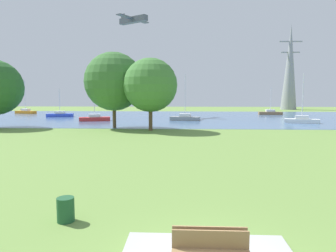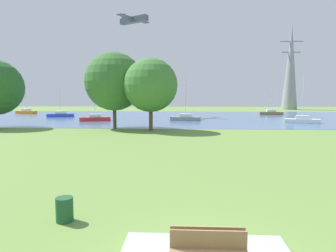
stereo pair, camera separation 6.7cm
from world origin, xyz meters
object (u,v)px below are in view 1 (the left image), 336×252
(bench_facing_water, at_px, (209,244))
(sailboat_red, at_px, (95,118))
(sailboat_gray, at_px, (185,118))
(litter_bin, at_px, (66,210))
(sailboat_blue, at_px, (60,115))
(electricity_pylon, at_px, (290,67))
(sailboat_brown, at_px, (270,113))
(sailboat_white, at_px, (302,120))
(tree_west_far, at_px, (150,85))
(tree_west_near, at_px, (114,82))
(sailboat_orange, at_px, (26,112))
(light_aircraft, at_px, (133,20))

(bench_facing_water, distance_m, sailboat_red, 43.28)
(bench_facing_water, distance_m, sailboat_gray, 42.22)
(litter_bin, distance_m, sailboat_blue, 50.98)
(sailboat_red, distance_m, electricity_pylon, 61.83)
(sailboat_brown, bearing_deg, sailboat_white, -92.69)
(sailboat_blue, bearing_deg, electricity_pylon, 31.43)
(tree_west_far, bearing_deg, sailboat_gray, 73.83)
(electricity_pylon, bearing_deg, tree_west_far, -122.24)
(tree_west_near, distance_m, electricity_pylon, 64.88)
(tree_west_near, bearing_deg, litter_bin, -80.43)
(sailboat_white, xyz_separation_m, sailboat_gray, (-17.18, 3.80, 0.00))
(sailboat_orange, bearing_deg, electricity_pylon, 19.28)
(sailboat_orange, xyz_separation_m, electricity_pylon, (65.47, 22.90, 11.53))
(sailboat_orange, bearing_deg, light_aircraft, -13.19)
(sailboat_orange, xyz_separation_m, tree_west_near, (26.53, -28.62, 5.33))
(tree_west_near, bearing_deg, sailboat_orange, 132.83)
(sailboat_brown, distance_m, electricity_pylon, 29.31)
(litter_bin, height_order, tree_west_far, tree_west_far)
(sailboat_white, height_order, sailboat_orange, sailboat_orange)
(sailboat_red, xyz_separation_m, electricity_pylon, (44.43, 41.42, 11.54))
(sailboat_blue, bearing_deg, sailboat_orange, 140.25)
(sailboat_brown, height_order, sailboat_white, sailboat_white)
(sailboat_red, xyz_separation_m, light_aircraft, (4.36, 12.57, 18.25))
(sailboat_brown, distance_m, sailboat_blue, 42.59)
(sailboat_orange, height_order, sailboat_gray, sailboat_gray)
(litter_bin, bearing_deg, bench_facing_water, -26.54)
(sailboat_blue, xyz_separation_m, sailboat_orange, (-11.86, 9.86, 0.02))
(electricity_pylon, bearing_deg, tree_west_near, -127.09)
(tree_west_far, bearing_deg, tree_west_near, 152.32)
(sailboat_white, distance_m, light_aircraft, 36.00)
(sailboat_blue, xyz_separation_m, tree_west_far, (19.51, -21.30, 4.83))
(litter_bin, xyz_separation_m, sailboat_gray, (4.17, 39.99, 0.07))
(sailboat_blue, distance_m, light_aircraft, 23.07)
(litter_bin, bearing_deg, sailboat_blue, 112.43)
(tree_west_near, height_order, light_aircraft, light_aircraft)
(sailboat_red, distance_m, sailboat_orange, 28.03)
(tree_west_near, height_order, tree_west_far, tree_west_near)
(bench_facing_water, bearing_deg, litter_bin, 153.46)
(light_aircraft, bearing_deg, tree_west_near, -87.16)
(litter_bin, xyz_separation_m, sailboat_blue, (-19.45, 47.12, 0.04))
(sailboat_white, bearing_deg, sailboat_gray, 167.51)
(light_aircraft, bearing_deg, sailboat_blue, -163.89)
(sailboat_orange, height_order, light_aircraft, light_aircraft)
(sailboat_blue, distance_m, sailboat_orange, 15.43)
(sailboat_gray, height_order, electricity_pylon, electricity_pylon)
(litter_bin, relative_size, sailboat_white, 0.11)
(sailboat_orange, relative_size, light_aircraft, 0.97)
(sailboat_blue, relative_size, light_aircraft, 0.69)
(litter_bin, xyz_separation_m, sailboat_brown, (22.27, 55.70, 0.05))
(sailboat_white, height_order, tree_west_far, tree_west_far)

